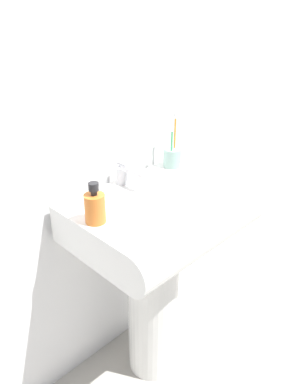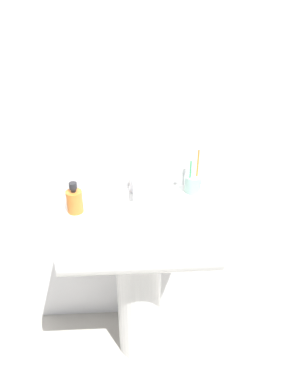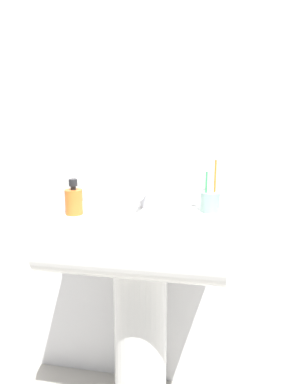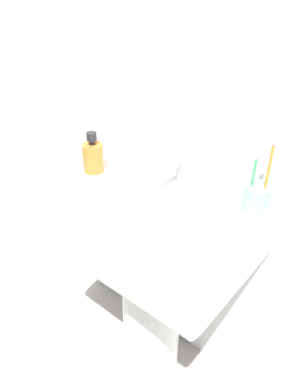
% 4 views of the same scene
% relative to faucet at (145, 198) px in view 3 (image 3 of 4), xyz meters
% --- Properties ---
extents(wall_back, '(5.00, 0.05, 2.40)m').
position_rel_faucet_xyz_m(wall_back, '(0.01, 0.10, 0.30)').
color(wall_back, white).
rests_on(wall_back, ground).
extents(sink_pedestal, '(0.21, 0.21, 0.72)m').
position_rel_faucet_xyz_m(sink_pedestal, '(0.01, -0.14, -0.54)').
color(sink_pedestal, white).
rests_on(sink_pedestal, ground).
extents(sink_basin, '(0.62, 0.47, 0.14)m').
position_rel_faucet_xyz_m(sink_basin, '(0.01, -0.19, -0.11)').
color(sink_basin, white).
rests_on(sink_basin, sink_pedestal).
extents(faucet, '(0.05, 0.15, 0.08)m').
position_rel_faucet_xyz_m(faucet, '(0.00, 0.00, 0.00)').
color(faucet, silver).
rests_on(faucet, sink_basin).
extents(toothbrush_cup, '(0.07, 0.07, 0.22)m').
position_rel_faucet_xyz_m(toothbrush_cup, '(0.26, -0.01, -0.00)').
color(toothbrush_cup, '#99BFB2').
rests_on(toothbrush_cup, sink_basin).
extents(soap_bottle, '(0.07, 0.07, 0.13)m').
position_rel_faucet_xyz_m(soap_bottle, '(-0.25, -0.14, 0.01)').
color(soap_bottle, orange).
rests_on(soap_bottle, sink_basin).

